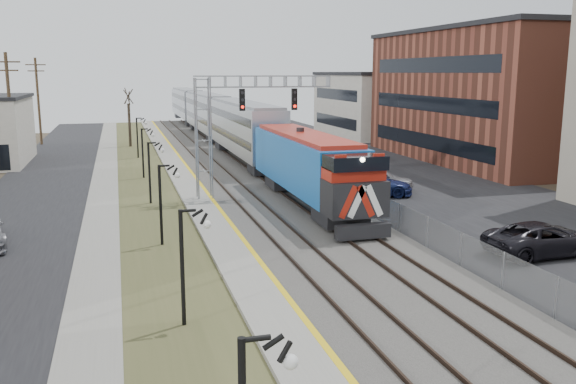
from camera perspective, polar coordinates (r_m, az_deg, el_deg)
name	(u,v)px	position (r m, az deg, el deg)	size (l,w,h in m)	color
street_west	(39,190)	(47.41, -22.26, 0.19)	(7.00, 120.00, 0.04)	black
sidewalk	(104,186)	(47.08, -16.83, 0.50)	(2.00, 120.00, 0.08)	gray
grass_median	(146,185)	(47.10, -13.18, 0.68)	(4.00, 120.00, 0.06)	#444726
platform	(186,182)	(47.29, -9.56, 0.97)	(2.00, 120.00, 0.24)	gray
ballast_bed	(250,179)	(48.06, -3.62, 1.24)	(8.00, 120.00, 0.20)	#595651
parking_lot	(389,173)	(51.87, 9.46, 1.75)	(16.00, 120.00, 0.04)	black
platform_edge	(197,179)	(47.37, -8.50, 1.17)	(0.24, 120.00, 0.01)	gold
track_near	(224,178)	(47.66, -5.98, 1.33)	(1.58, 120.00, 0.15)	#2D2119
track_far	(268,176)	(48.36, -1.88, 1.53)	(1.58, 120.00, 0.15)	#2D2119
train	(217,119)	(72.31, -6.63, 6.76)	(3.00, 85.85, 5.33)	blue
signal_gantry	(229,115)	(40.03, -5.53, 7.14)	(9.00, 1.07, 8.15)	gray
lampposts	(160,205)	(30.33, -11.87, -1.17)	(0.14, 62.14, 4.00)	black
fence	(301,168)	(48.98, 1.18, 2.28)	(0.04, 120.00, 1.60)	gray
buildings_east	(568,97)	(55.61, 24.73, 8.04)	(16.00, 76.00, 15.00)	#A29782
bare_trees	(26,147)	(51.02, -23.30, 3.88)	(12.30, 42.30, 5.95)	#382D23
car_lot_c	(543,240)	(30.49, 22.78, -4.13)	(2.54, 5.50, 1.53)	black
car_lot_d	(371,184)	(42.13, 7.82, 0.72)	(2.25, 5.52, 1.60)	navy
car_lot_e	(381,180)	(43.86, 8.67, 1.09)	(1.85, 4.59, 1.56)	gray
car_lot_f	(313,156)	(55.75, 2.37, 3.35)	(1.69, 4.85, 1.60)	#0D4113
car_lot_g	(313,149)	(61.25, 2.31, 4.01)	(2.12, 5.21, 1.51)	slate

